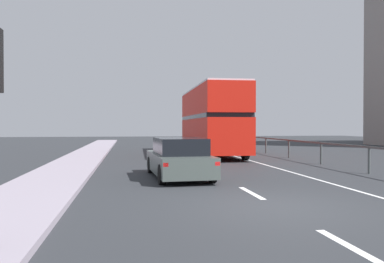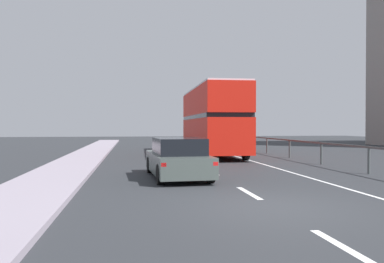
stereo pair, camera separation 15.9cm
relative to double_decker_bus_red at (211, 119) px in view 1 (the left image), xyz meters
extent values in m
cube|color=#2A2C30|center=(-1.88, -15.84, -2.32)|extent=(73.29, 120.00, 0.10)
cube|color=gray|center=(-7.72, -15.84, -2.20)|extent=(2.29, 80.00, 0.14)
cube|color=silver|center=(-1.88, -19.00, -2.27)|extent=(0.16, 2.01, 0.01)
cube|color=silver|center=(-1.88, -14.08, -2.27)|extent=(0.16, 2.01, 0.01)
cube|color=silver|center=(-1.88, -9.17, -2.27)|extent=(0.16, 2.01, 0.01)
cube|color=silver|center=(-1.88, -4.25, -2.27)|extent=(0.16, 2.01, 0.01)
cube|color=silver|center=(-1.88, 0.67, -2.27)|extent=(0.16, 2.01, 0.01)
cube|color=silver|center=(-1.88, 5.58, -2.27)|extent=(0.16, 2.01, 0.01)
cube|color=silver|center=(-1.88, 10.50, -2.27)|extent=(0.16, 2.01, 0.01)
cube|color=silver|center=(1.20, -6.84, -2.27)|extent=(0.12, 46.00, 0.01)
cube|color=#464C4C|center=(3.95, -6.84, -1.24)|extent=(0.08, 42.00, 0.08)
cylinder|color=#464C4C|center=(3.95, -10.66, -1.76)|extent=(0.10, 0.10, 1.03)
cylinder|color=#464C4C|center=(3.95, -6.84, -1.76)|extent=(0.10, 0.10, 1.03)
cylinder|color=#464C4C|center=(3.95, -3.02, -1.76)|extent=(0.10, 0.10, 1.03)
cylinder|color=#464C4C|center=(3.95, 0.80, -1.76)|extent=(0.10, 0.10, 1.03)
cylinder|color=#464C4C|center=(3.95, 4.62, -1.76)|extent=(0.10, 0.10, 1.03)
cylinder|color=#464C4C|center=(3.95, 8.43, -1.76)|extent=(0.10, 0.10, 1.03)
cylinder|color=#464C4C|center=(3.95, 12.25, -1.76)|extent=(0.10, 0.10, 1.03)
cube|color=red|center=(0.00, -0.01, -0.95)|extent=(2.72, 11.06, 1.94)
cube|color=black|center=(0.00, -0.01, 0.14)|extent=(2.73, 10.62, 0.24)
cube|color=red|center=(0.00, -0.01, 1.06)|extent=(2.72, 11.06, 1.60)
cube|color=silver|center=(0.00, -0.01, 1.91)|extent=(2.67, 10.84, 0.10)
cube|color=black|center=(0.13, 5.47, -0.85)|extent=(2.22, 0.09, 1.36)
cube|color=yellow|center=(0.13, 5.47, 1.46)|extent=(1.48, 0.07, 0.28)
cylinder|color=black|center=(-1.04, 4.12, -1.77)|extent=(0.30, 1.01, 1.00)
cylinder|color=black|center=(1.23, 4.07, -1.77)|extent=(0.30, 1.01, 1.00)
cylinder|color=black|center=(-1.23, -3.88, -1.77)|extent=(0.30, 1.01, 1.00)
cylinder|color=black|center=(1.05, -3.94, -1.77)|extent=(0.30, 1.01, 1.00)
cube|color=#454E4B|center=(-3.45, -10.52, -1.75)|extent=(2.06, 4.61, 0.68)
cube|color=black|center=(-3.44, -10.75, -1.13)|extent=(1.73, 2.57, 0.57)
cube|color=red|center=(-4.13, -12.79, -1.58)|extent=(0.16, 0.07, 0.12)
cube|color=red|center=(-2.52, -12.70, -1.58)|extent=(0.16, 0.07, 0.12)
cylinder|color=black|center=(-4.36, -9.01, -1.95)|extent=(0.24, 0.65, 0.64)
cylinder|color=black|center=(-2.71, -8.92, -1.95)|extent=(0.24, 0.65, 0.64)
cylinder|color=black|center=(-4.18, -12.13, -1.95)|extent=(0.24, 0.65, 0.64)
cylinder|color=black|center=(-2.54, -12.03, -1.95)|extent=(0.24, 0.65, 0.64)
camera|label=1|loc=(-5.23, -24.47, -0.42)|focal=36.74mm
camera|label=2|loc=(-5.07, -24.50, -0.42)|focal=36.74mm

